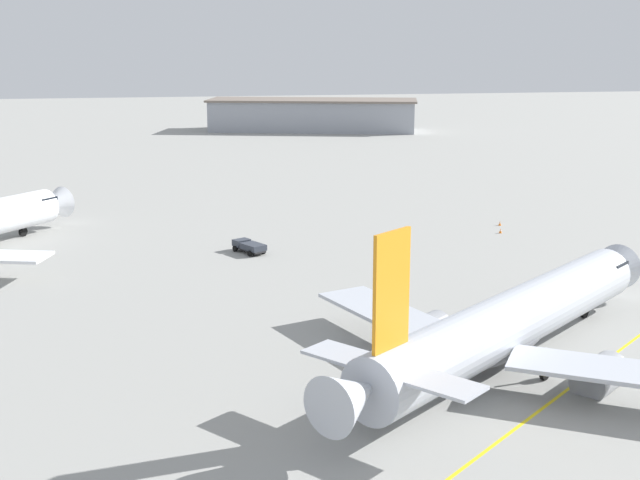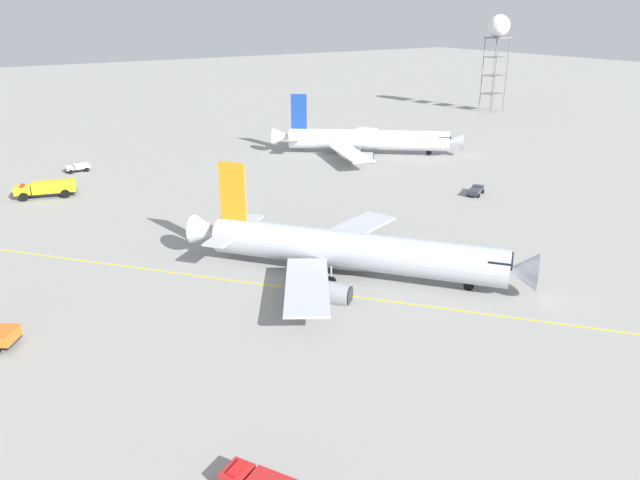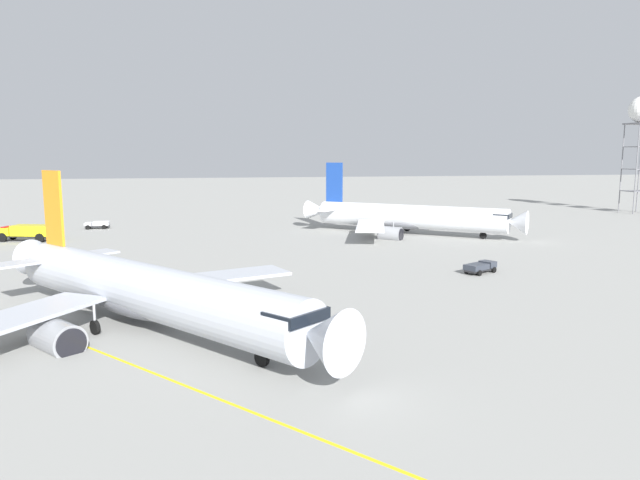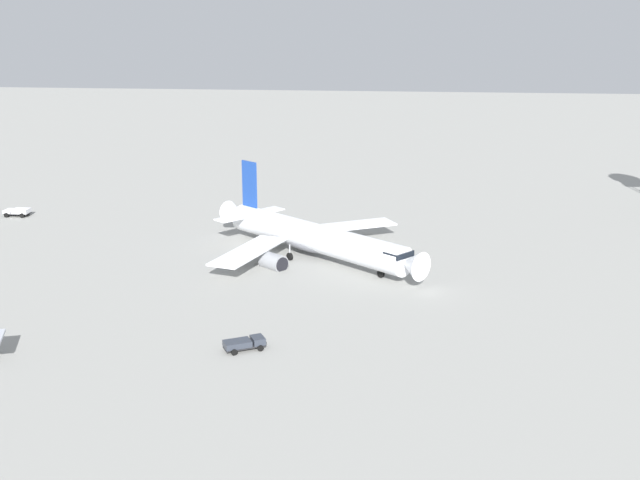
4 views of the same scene
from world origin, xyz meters
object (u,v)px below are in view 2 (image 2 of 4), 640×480
object	(u,v)px
radar_tower	(499,30)
airliner_main	(351,252)
pushback_tug_truck_extra	(78,167)
fire_tender_truck	(47,188)
baggage_truck_truck	(476,191)
airliner_secondary	(366,141)

from	to	relation	value
radar_tower	airliner_main	bearing A→B (deg)	-145.12
radar_tower	pushback_tug_truck_extra	bearing A→B (deg)	-176.91
fire_tender_truck	radar_tower	world-z (taller)	radar_tower
fire_tender_truck	airliner_main	bearing A→B (deg)	130.34
pushback_tug_truck_extra	radar_tower	xyz separation A→B (m)	(116.64, 6.30, 21.57)
baggage_truck_truck	radar_tower	size ratio (longest dim) A/B	0.17
airliner_main	pushback_tug_truck_extra	size ratio (longest dim) A/B	7.96
baggage_truck_truck	pushback_tug_truck_extra	distance (m)	71.03
airliner_main	pushback_tug_truck_extra	distance (m)	66.48
airliner_main	baggage_truck_truck	bearing A→B (deg)	73.49
fire_tender_truck	airliner_secondary	bearing A→B (deg)	-166.85
airliner_main	fire_tender_truck	bearing A→B (deg)	165.35
airliner_main	baggage_truck_truck	size ratio (longest dim) A/B	7.44
airliner_main	radar_tower	xyz separation A→B (m)	(102.05, 71.13, 19.62)
baggage_truck_truck	pushback_tug_truck_extra	world-z (taller)	pushback_tug_truck_extra
pushback_tug_truck_extra	radar_tower	distance (m)	118.78
airliner_main	airliner_secondary	size ratio (longest dim) A/B	1.03
fire_tender_truck	pushback_tug_truck_extra	distance (m)	16.18
baggage_truck_truck	radar_tower	xyz separation A→B (m)	(66.77, 56.88, 21.66)
fire_tender_truck	pushback_tug_truck_extra	size ratio (longest dim) A/B	2.26
baggage_truck_truck	pushback_tug_truck_extra	xyz separation A→B (m)	(-49.87, 50.58, 0.08)
baggage_truck_truck	pushback_tug_truck_extra	size ratio (longest dim) A/B	1.07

